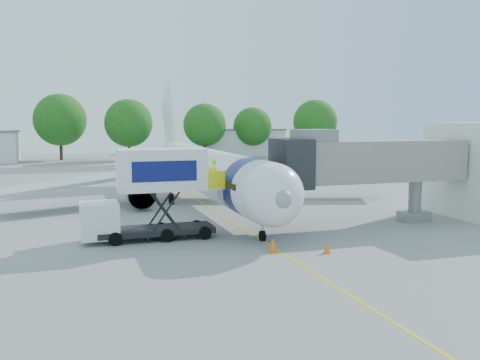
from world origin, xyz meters
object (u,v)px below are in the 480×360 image
object	(u,v)px
aircraft	(206,171)
ground_tug	(335,261)
catering_hiloader	(151,194)
jet_bridge	(360,162)

from	to	relation	value
aircraft	ground_tug	world-z (taller)	aircraft
catering_hiloader	ground_tug	xyz separation A→B (m)	(7.09, -10.04, -2.09)
jet_bridge	ground_tug	size ratio (longest dim) A/B	4.29
aircraft	catering_hiloader	bearing A→B (deg)	-119.40
jet_bridge	ground_tug	bearing A→B (deg)	-125.53
ground_tug	catering_hiloader	bearing A→B (deg)	122.64
ground_tug	aircraft	bearing A→B (deg)	89.65
aircraft	jet_bridge	world-z (taller)	aircraft
jet_bridge	aircraft	bearing A→B (deg)	125.70
aircraft	ground_tug	xyz separation A→B (m)	(0.82, -21.17, -2.28)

